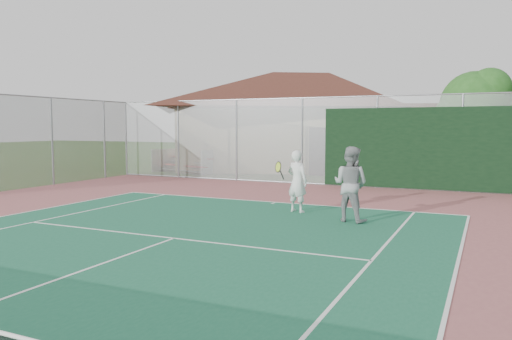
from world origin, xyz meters
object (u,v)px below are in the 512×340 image
(tree, at_px, (477,107))
(player_grey_back, at_px, (350,185))
(player_white_front, at_px, (297,182))
(clubhouse, at_px, (306,112))
(bleachers, at_px, (191,160))

(tree, relative_size, player_grey_back, 2.61)
(player_white_front, distance_m, player_grey_back, 1.80)
(clubhouse, relative_size, tree, 3.51)
(tree, bearing_deg, player_white_front, -110.92)
(bleachers, relative_size, player_grey_back, 2.01)
(clubhouse, height_order, tree, clubhouse)
(bleachers, xyz_separation_m, tree, (13.34, 1.81, 2.54))
(clubhouse, distance_m, player_white_front, 15.51)
(bleachers, xyz_separation_m, player_white_front, (9.18, -9.06, 0.23))
(clubhouse, relative_size, player_grey_back, 9.15)
(clubhouse, height_order, player_grey_back, clubhouse)
(tree, distance_m, player_white_front, 11.86)
(tree, bearing_deg, player_grey_back, -102.18)
(player_white_front, bearing_deg, clubhouse, -55.13)
(clubhouse, distance_m, bleachers, 7.44)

